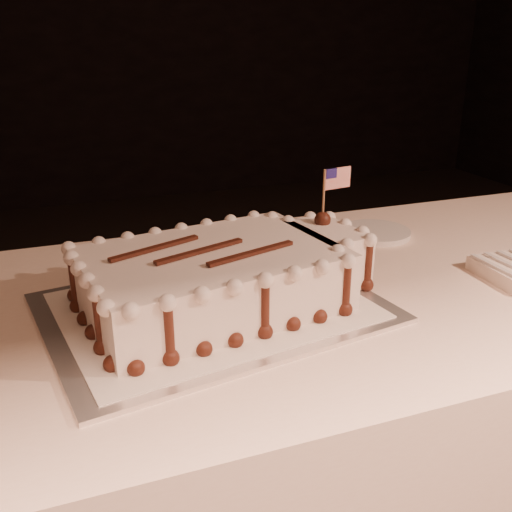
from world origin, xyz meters
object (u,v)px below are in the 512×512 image
object	(u,v)px
banquet_table	(358,431)
cake_board	(213,308)
sheet_cake	(227,275)
side_plate	(375,232)

from	to	relation	value
banquet_table	cake_board	size ratio (longest dim) A/B	4.32
sheet_cake	side_plate	bearing A→B (deg)	28.21
side_plate	cake_board	bearing A→B (deg)	-152.83
banquet_table	cake_board	distance (m)	0.51
banquet_table	side_plate	xyz separation A→B (m)	(0.14, 0.21, 0.38)
sheet_cake	side_plate	world-z (taller)	sheet_cake
side_plate	sheet_cake	bearing A→B (deg)	-151.79
sheet_cake	side_plate	xyz separation A→B (m)	(0.44, 0.24, -0.05)
banquet_table	side_plate	size ratio (longest dim) A/B	14.52
banquet_table	sheet_cake	world-z (taller)	sheet_cake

